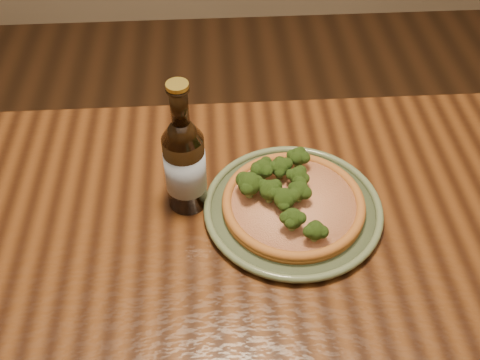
{
  "coord_description": "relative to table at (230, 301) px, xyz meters",
  "views": [
    {
      "loc": [
        -0.02,
        -0.44,
        1.52
      ],
      "look_at": [
        0.03,
        0.24,
        0.82
      ],
      "focal_mm": 42.0,
      "sensor_mm": 36.0,
      "label": 1
    }
  ],
  "objects": [
    {
      "name": "table",
      "position": [
        0.0,
        0.0,
        0.0
      ],
      "size": [
        1.6,
        0.9,
        0.75
      ],
      "color": "#4E2810",
      "rests_on": "ground"
    },
    {
      "name": "plate",
      "position": [
        0.12,
        0.12,
        0.1
      ],
      "size": [
        0.32,
        0.32,
        0.02
      ],
      "rotation": [
        0.0,
        0.0,
        -0.0
      ],
      "color": "#586646",
      "rests_on": "table"
    },
    {
      "name": "pizza",
      "position": [
        0.12,
        0.12,
        0.12
      ],
      "size": [
        0.26,
        0.26,
        0.07
      ],
      "rotation": [
        0.0,
        0.0,
        0.36
      ],
      "color": "#AA6326",
      "rests_on": "plate"
    },
    {
      "name": "beer_bottle",
      "position": [
        -0.07,
        0.16,
        0.19
      ],
      "size": [
        0.07,
        0.07,
        0.26
      ],
      "rotation": [
        0.0,
        0.0,
        -0.41
      ],
      "color": "black",
      "rests_on": "table"
    }
  ]
}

